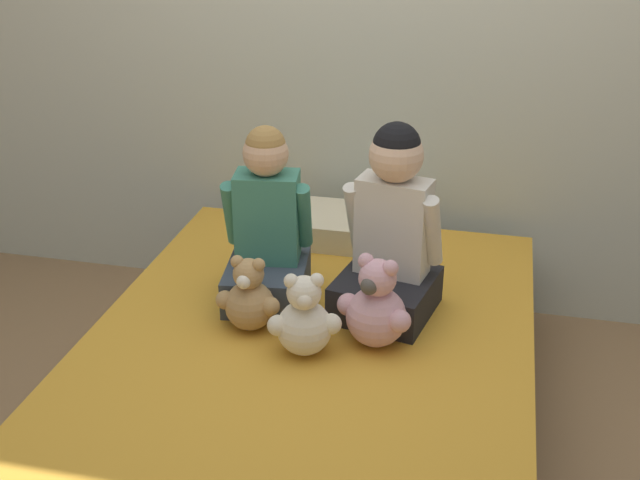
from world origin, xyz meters
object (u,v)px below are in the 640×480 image
teddy_bear_between_children (304,320)px  teddy_bear_held_by_left_child (249,299)px  bed (310,387)px  child_on_right (391,234)px  child_on_left (267,230)px  pillow_at_headboard (353,227)px  teddy_bear_held_by_right_child (376,308)px

teddy_bear_between_children → teddy_bear_held_by_left_child: bearing=139.1°
bed → child_on_right: size_ratio=2.84×
child_on_left → child_on_right: size_ratio=0.93×
bed → child_on_left: 0.57m
teddy_bear_held_by_left_child → pillow_at_headboard: (0.21, 0.77, -0.06)m
child_on_left → pillow_at_headboard: (0.21, 0.53, -0.20)m
bed → pillow_at_headboard: bearing=90.0°
bed → teddy_bear_between_children: teddy_bear_between_children is taller
child_on_left → pillow_at_headboard: size_ratio=1.21×
teddy_bear_held_by_right_child → child_on_right: bearing=108.9°
bed → pillow_at_headboard: pillow_at_headboard is taller
bed → child_on_left: child_on_left is taller
child_on_left → bed: bearing=-56.0°
child_on_left → child_on_right: bearing=-7.8°
child_on_right → teddy_bear_held_by_right_child: size_ratio=2.14×
child_on_right → teddy_bear_between_children: child_on_right is taller
child_on_right → pillow_at_headboard: 0.63m
teddy_bear_held_by_right_child → pillow_at_headboard: (-0.22, 0.77, -0.08)m
bed → teddy_bear_held_by_right_child: teddy_bear_held_by_right_child is taller
child_on_left → teddy_bear_between_children: size_ratio=2.23×
teddy_bear_held_by_right_child → teddy_bear_between_children: (-0.21, -0.10, -0.01)m
child_on_left → teddy_bear_held_by_left_child: size_ratio=2.36×
teddy_bear_held_by_right_child → pillow_at_headboard: bearing=126.7°
teddy_bear_held_by_left_child → teddy_bear_between_children: teddy_bear_between_children is taller
child_on_right → teddy_bear_between_children: bearing=-111.5°
child_on_right → teddy_bear_held_by_right_child: child_on_right is taller
child_on_left → child_on_right: child_on_right is taller
bed → child_on_left: bearing=131.8°
bed → teddy_bear_held_by_right_child: (0.22, -0.00, 0.35)m
bed → teddy_bear_between_children: size_ratio=6.78×
teddy_bear_held_by_right_child → teddy_bear_between_children: size_ratio=1.12×
child_on_left → teddy_bear_held_by_right_child: size_ratio=2.00×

